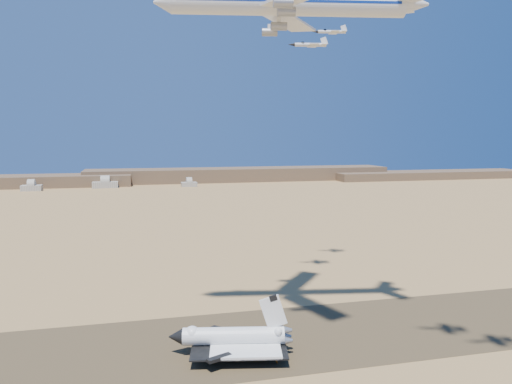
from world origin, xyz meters
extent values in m
plane|color=#A68849|center=(0.00, 0.00, 0.00)|extent=(1200.00, 1200.00, 0.00)
cube|color=#4C3C26|center=(0.00, 0.00, 0.03)|extent=(600.00, 50.00, 0.06)
cube|color=brown|center=(120.00, 540.00, 9.00)|extent=(420.00, 60.00, 18.00)
cube|color=brown|center=(400.00, 510.00, 5.50)|extent=(300.00, 60.00, 11.00)
cube|color=#B2AC9D|center=(-140.00, 470.00, 3.25)|extent=(22.00, 14.00, 6.50)
cube|color=#B2AC9D|center=(-60.00, 485.00, 3.75)|extent=(30.00, 15.00, 7.50)
cube|color=#B2AC9D|center=(40.00, 475.00, 2.75)|extent=(19.00, 12.50, 5.50)
cylinder|color=white|center=(-2.53, -7.84, 5.29)|extent=(28.64, 10.60, 4.94)
cone|color=black|center=(-18.24, -4.57, 5.29)|extent=(4.84, 5.40, 4.69)
sphere|color=white|center=(-13.75, -5.50, 6.00)|extent=(4.59, 4.59, 4.59)
cube|color=white|center=(0.93, -8.56, 3.26)|extent=(23.32, 24.69, 0.79)
cube|color=black|center=(-0.80, -8.20, 2.87)|extent=(30.23, 26.13, 0.44)
cube|color=white|center=(8.70, -10.18, 12.17)|extent=(8.13, 2.27, 10.16)
cylinder|color=gray|center=(-13.75, -5.50, 1.41)|extent=(0.32, 0.32, 2.82)
cylinder|color=black|center=(-13.75, -5.50, 0.49)|extent=(1.03, 0.59, 0.97)
cylinder|color=gray|center=(1.76, -13.24, 1.41)|extent=(0.32, 0.32, 2.82)
cylinder|color=black|center=(1.76, -13.24, 0.49)|extent=(1.03, 0.59, 0.97)
cylinder|color=gray|center=(3.56, -4.61, 1.41)|extent=(0.32, 0.32, 2.82)
cylinder|color=black|center=(3.56, -4.61, 0.49)|extent=(1.03, 0.59, 0.97)
cylinder|color=silver|center=(16.99, 2.85, 99.88)|extent=(68.65, 18.43, 6.45)
cone|color=silver|center=(-19.25, 9.33, 99.88)|extent=(6.10, 7.24, 6.45)
cube|color=silver|center=(21.82, 18.38, 98.67)|extent=(25.83, 29.40, 0.71)
cube|color=silver|center=(53.88, 2.91, 100.89)|extent=(11.39, 12.06, 0.50)
cylinder|color=gray|center=(13.41, -5.73, 95.64)|extent=(5.43, 3.47, 2.62)
cylinder|color=gray|center=(9.82, -14.31, 95.64)|extent=(5.43, 3.47, 2.62)
cylinder|color=gray|center=(16.60, 12.14, 95.64)|extent=(5.43, 3.47, 2.62)
cylinder|color=gray|center=(16.22, 21.43, 95.64)|extent=(5.43, 3.47, 2.62)
imported|color=orange|center=(5.58, -14.34, 0.98)|extent=(0.59, 0.75, 1.83)
imported|color=orange|center=(7.91, -16.65, 0.92)|extent=(0.90, 0.95, 1.72)
imported|color=orange|center=(2.82, -14.20, 0.86)|extent=(1.04, 0.78, 1.59)
cylinder|color=silver|center=(40.22, 47.72, 97.23)|extent=(12.44, 3.80, 1.45)
cone|color=black|center=(32.93, 49.15, 97.23)|extent=(2.89, 1.83, 1.34)
sphere|color=black|center=(37.19, 48.32, 97.74)|extent=(1.45, 1.45, 1.45)
cube|color=silver|center=(41.24, 47.52, 97.02)|extent=(5.13, 8.80, 0.26)
cube|color=silver|center=(45.29, 46.73, 97.23)|extent=(3.22, 5.50, 0.21)
cube|color=silver|center=(45.49, 46.69, 98.67)|extent=(3.11, 0.85, 3.49)
cylinder|color=silver|center=(56.43, 65.50, 106.50)|extent=(12.02, 3.91, 1.40)
cone|color=black|center=(49.40, 67.02, 106.50)|extent=(2.82, 1.82, 1.30)
sphere|color=black|center=(53.50, 66.13, 107.00)|extent=(1.40, 1.40, 1.40)
cube|color=silver|center=(57.41, 65.29, 106.30)|extent=(5.11, 8.56, 0.25)
cube|color=silver|center=(61.32, 64.44, 106.50)|extent=(3.21, 5.35, 0.20)
cube|color=silver|center=(61.51, 64.40, 107.90)|extent=(3.01, 0.88, 3.38)
camera|label=1|loc=(-29.22, -141.19, 61.40)|focal=35.00mm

